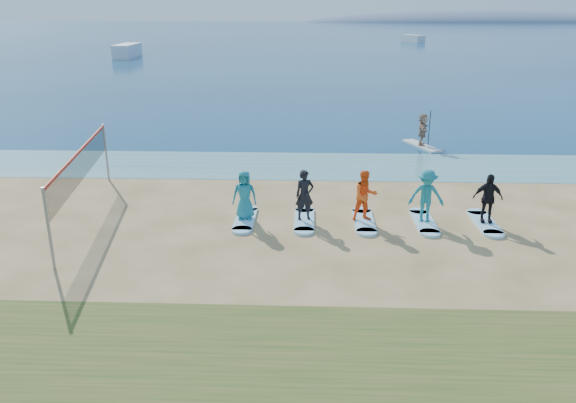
{
  "coord_description": "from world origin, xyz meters",
  "views": [
    {
      "loc": [
        -0.77,
        -15.7,
        7.24
      ],
      "look_at": [
        -1.47,
        2.0,
        1.1
      ],
      "focal_mm": 35.0,
      "sensor_mm": 36.0,
      "label": 1
    }
  ],
  "objects_px": {
    "surfboard_2": "(364,221)",
    "paddleboarder": "(423,129)",
    "boat_offshore_b": "(413,42)",
    "surfboard_1": "(304,220)",
    "volleyball_net": "(81,165)",
    "surfboard_4": "(485,223)",
    "boat_offshore_a": "(128,57)",
    "surfboard_3": "(424,222)",
    "student_3": "(426,196)",
    "student_0": "(245,195)",
    "paddleboard": "(421,146)",
    "student_1": "(305,195)",
    "student_2": "(365,196)",
    "student_4": "(488,198)",
    "surfboard_0": "(245,219)"
  },
  "relations": [
    {
      "from": "paddleboard",
      "to": "surfboard_4",
      "type": "relative_size",
      "value": 1.36
    },
    {
      "from": "surfboard_1",
      "to": "surfboard_4",
      "type": "relative_size",
      "value": 1.0
    },
    {
      "from": "paddleboarder",
      "to": "surfboard_4",
      "type": "xyz_separation_m",
      "value": [
        0.1,
        -11.56,
        -0.93
      ]
    },
    {
      "from": "volleyball_net",
      "to": "boat_offshore_b",
      "type": "relative_size",
      "value": 1.39
    },
    {
      "from": "surfboard_1",
      "to": "student_3",
      "type": "height_order",
      "value": "student_3"
    },
    {
      "from": "boat_offshore_a",
      "to": "student_3",
      "type": "relative_size",
      "value": 4.51
    },
    {
      "from": "surfboard_2",
      "to": "paddleboarder",
      "type": "bearing_deg",
      "value": 70.25
    },
    {
      "from": "volleyball_net",
      "to": "boat_offshore_a",
      "type": "bearing_deg",
      "value": 106.24
    },
    {
      "from": "paddleboard",
      "to": "surfboard_2",
      "type": "height_order",
      "value": "paddleboard"
    },
    {
      "from": "boat_offshore_b",
      "to": "student_1",
      "type": "distance_m",
      "value": 113.59
    },
    {
      "from": "student_3",
      "to": "surfboard_2",
      "type": "bearing_deg",
      "value": -174.85
    },
    {
      "from": "boat_offshore_a",
      "to": "student_1",
      "type": "xyz_separation_m",
      "value": [
        27.93,
        -68.77,
        0.99
      ]
    },
    {
      "from": "volleyball_net",
      "to": "paddleboard",
      "type": "bearing_deg",
      "value": 38.25
    },
    {
      "from": "student_2",
      "to": "surfboard_3",
      "type": "xyz_separation_m",
      "value": [
        2.12,
        0.0,
        -0.95
      ]
    },
    {
      "from": "surfboard_1",
      "to": "surfboard_0",
      "type": "bearing_deg",
      "value": 180.0
    },
    {
      "from": "surfboard_0",
      "to": "student_0",
      "type": "relative_size",
      "value": 1.25
    },
    {
      "from": "paddleboard",
      "to": "student_2",
      "type": "xyz_separation_m",
      "value": [
        -4.15,
        -11.56,
        0.94
      ]
    },
    {
      "from": "paddleboard",
      "to": "boat_offshore_b",
      "type": "height_order",
      "value": "boat_offshore_b"
    },
    {
      "from": "student_4",
      "to": "surfboard_2",
      "type": "bearing_deg",
      "value": -177.48
    },
    {
      "from": "paddleboard",
      "to": "surfboard_4",
      "type": "xyz_separation_m",
      "value": [
        0.1,
        -11.56,
        -0.01
      ]
    },
    {
      "from": "boat_offshore_b",
      "to": "surfboard_1",
      "type": "height_order",
      "value": "boat_offshore_b"
    },
    {
      "from": "paddleboarder",
      "to": "boat_offshore_b",
      "type": "distance_m",
      "value": 101.08
    },
    {
      "from": "surfboard_2",
      "to": "volleyball_net",
      "type": "bearing_deg",
      "value": 178.25
    },
    {
      "from": "student_0",
      "to": "surfboard_2",
      "type": "distance_m",
      "value": 4.35
    },
    {
      "from": "boat_offshore_a",
      "to": "paddleboarder",
      "type": "bearing_deg",
      "value": -62.06
    },
    {
      "from": "boat_offshore_b",
      "to": "surfboard_1",
      "type": "distance_m",
      "value": 113.59
    },
    {
      "from": "volleyball_net",
      "to": "surfboard_4",
      "type": "xyz_separation_m",
      "value": [
        14.37,
        -0.31,
        -1.86
      ]
    },
    {
      "from": "paddleboard",
      "to": "student_0",
      "type": "height_order",
      "value": "student_0"
    },
    {
      "from": "paddleboard",
      "to": "student_1",
      "type": "xyz_separation_m",
      "value": [
        -6.28,
        -11.56,
        0.93
      ]
    },
    {
      "from": "surfboard_1",
      "to": "student_4",
      "type": "distance_m",
      "value": 6.44
    },
    {
      "from": "boat_offshore_a",
      "to": "student_4",
      "type": "bearing_deg",
      "value": -66.43
    },
    {
      "from": "surfboard_2",
      "to": "student_4",
      "type": "relative_size",
      "value": 1.26
    },
    {
      "from": "surfboard_3",
      "to": "surfboard_4",
      "type": "distance_m",
      "value": 2.12
    },
    {
      "from": "boat_offshore_b",
      "to": "student_3",
      "type": "height_order",
      "value": "student_3"
    },
    {
      "from": "volleyball_net",
      "to": "surfboard_1",
      "type": "relative_size",
      "value": 4.08
    },
    {
      "from": "boat_offshore_a",
      "to": "student_4",
      "type": "xyz_separation_m",
      "value": [
        34.31,
        -68.77,
        0.96
      ]
    },
    {
      "from": "surfboard_3",
      "to": "surfboard_4",
      "type": "relative_size",
      "value": 1.0
    },
    {
      "from": "surfboard_0",
      "to": "surfboard_3",
      "type": "bearing_deg",
      "value": 0.0
    },
    {
      "from": "volleyball_net",
      "to": "surfboard_1",
      "type": "distance_m",
      "value": 8.22
    },
    {
      "from": "paddleboard",
      "to": "boat_offshore_a",
      "type": "bearing_deg",
      "value": 99.89
    },
    {
      "from": "paddleboarder",
      "to": "student_3",
      "type": "xyz_separation_m",
      "value": [
        -2.03,
        -11.56,
        0.05
      ]
    },
    {
      "from": "paddleboard",
      "to": "student_3",
      "type": "relative_size",
      "value": 1.6
    },
    {
      "from": "paddleboard",
      "to": "boat_offshore_b",
      "type": "xyz_separation_m",
      "value": [
        16.4,
        99.74,
        -0.06
      ]
    },
    {
      "from": "paddleboarder",
      "to": "student_0",
      "type": "xyz_separation_m",
      "value": [
        -8.4,
        -11.56,
        -0.01
      ]
    },
    {
      "from": "volleyball_net",
      "to": "paddleboarder",
      "type": "relative_size",
      "value": 5.24
    },
    {
      "from": "boat_offshore_a",
      "to": "surfboard_3",
      "type": "relative_size",
      "value": 3.84
    },
    {
      "from": "surfboard_0",
      "to": "student_3",
      "type": "xyz_separation_m",
      "value": [
        6.37,
        0.0,
        0.98
      ]
    },
    {
      "from": "student_3",
      "to": "paddleboard",
      "type": "bearing_deg",
      "value": 85.21
    },
    {
      "from": "student_1",
      "to": "student_2",
      "type": "height_order",
      "value": "student_2"
    },
    {
      "from": "surfboard_4",
      "to": "student_4",
      "type": "xyz_separation_m",
      "value": [
        0.0,
        0.0,
        0.92
      ]
    }
  ]
}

